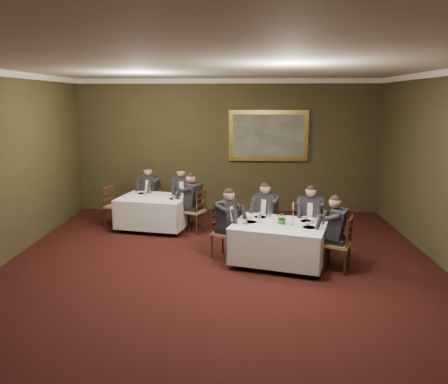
# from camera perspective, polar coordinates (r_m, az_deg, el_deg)

# --- Properties ---
(ground) EXTENTS (10.00, 10.00, 0.00)m
(ground) POSITION_cam_1_polar(r_m,az_deg,el_deg) (7.22, -0.80, -12.37)
(ground) COLOR black
(ground) RESTS_ON ground
(ceiling) EXTENTS (8.00, 10.00, 0.10)m
(ceiling) POSITION_cam_1_polar(r_m,az_deg,el_deg) (6.60, -0.89, 16.51)
(ceiling) COLOR silver
(ceiling) RESTS_ON back_wall
(back_wall) EXTENTS (8.00, 0.10, 3.50)m
(back_wall) POSITION_cam_1_polar(r_m,az_deg,el_deg) (11.64, 0.48, 5.95)
(back_wall) COLOR #37311B
(back_wall) RESTS_ON ground
(crown_molding) EXTENTS (8.00, 10.00, 0.12)m
(crown_molding) POSITION_cam_1_polar(r_m,az_deg,el_deg) (6.59, -0.89, 15.99)
(crown_molding) COLOR white
(crown_molding) RESTS_ON back_wall
(table_main) EXTENTS (1.96, 1.69, 0.67)m
(table_main) POSITION_cam_1_polar(r_m,az_deg,el_deg) (8.11, 7.20, -6.28)
(table_main) COLOR black
(table_main) RESTS_ON ground
(table_second) EXTENTS (1.77, 1.48, 0.67)m
(table_second) POSITION_cam_1_polar(r_m,az_deg,el_deg) (10.31, -9.10, -2.36)
(table_second) COLOR black
(table_second) RESTS_ON ground
(chair_main_backleft) EXTENTS (0.58, 0.57, 1.00)m
(chair_main_backleft) POSITION_cam_1_polar(r_m,az_deg,el_deg) (9.05, 5.50, -5.39)
(chair_main_backleft) COLOR #95704C
(chair_main_backleft) RESTS_ON ground
(diner_main_backleft) EXTENTS (0.57, 0.61, 1.35)m
(diner_main_backleft) POSITION_cam_1_polar(r_m,az_deg,el_deg) (8.97, 5.50, -4.02)
(diner_main_backleft) COLOR black
(diner_main_backleft) RESTS_ON chair_main_backleft
(chair_main_backright) EXTENTS (0.53, 0.52, 1.00)m
(chair_main_backright) POSITION_cam_1_polar(r_m,az_deg,el_deg) (8.90, 11.11, -5.87)
(chair_main_backright) COLOR #95704C
(chair_main_backright) RESTS_ON ground
(diner_main_backright) EXTENTS (0.51, 0.57, 1.35)m
(diner_main_backright) POSITION_cam_1_polar(r_m,az_deg,el_deg) (8.82, 11.16, -4.48)
(diner_main_backright) COLOR black
(diner_main_backright) RESTS_ON chair_main_backright
(chair_main_endleft) EXTENTS (0.58, 0.59, 1.00)m
(chair_main_endleft) POSITION_cam_1_polar(r_m,az_deg,el_deg) (8.42, 0.10, -6.67)
(chair_main_endleft) COLOR #95704C
(chair_main_endleft) RESTS_ON ground
(diner_main_endleft) EXTENTS (0.62, 0.59, 1.35)m
(diner_main_endleft) POSITION_cam_1_polar(r_m,az_deg,el_deg) (8.35, 0.17, -5.20)
(diner_main_endleft) COLOR black
(diner_main_endleft) RESTS_ON chair_main_endleft
(chair_main_endright) EXTENTS (0.56, 0.57, 1.00)m
(chair_main_endright) POSITION_cam_1_polar(r_m,az_deg,el_deg) (8.04, 14.60, -8.00)
(chair_main_endright) COLOR #95704C
(chair_main_endright) RESTS_ON ground
(diner_main_endright) EXTENTS (0.60, 0.56, 1.35)m
(diner_main_endright) POSITION_cam_1_polar(r_m,az_deg,el_deg) (7.97, 14.61, -6.45)
(diner_main_endright) COLOR black
(diner_main_endright) RESTS_ON chair_main_endright
(chair_sec_backleft) EXTENTS (0.56, 0.55, 1.00)m
(chair_sec_backleft) POSITION_cam_1_polar(r_m,az_deg,el_deg) (11.22, -9.49, -2.06)
(chair_sec_backleft) COLOR #95704C
(chair_sec_backleft) RESTS_ON ground
(diner_sec_backleft) EXTENTS (0.55, 0.59, 1.35)m
(diner_sec_backleft) POSITION_cam_1_polar(r_m,az_deg,el_deg) (11.16, -9.56, -0.94)
(diner_sec_backleft) COLOR black
(diner_sec_backleft) RESTS_ON chair_sec_backleft
(chair_sec_backright) EXTENTS (0.46, 0.44, 1.00)m
(chair_sec_backright) POSITION_cam_1_polar(r_m,az_deg,el_deg) (10.93, -5.46, -2.33)
(chair_sec_backright) COLOR #95704C
(chair_sec_backright) RESTS_ON ground
(diner_sec_backright) EXTENTS (0.43, 0.50, 1.35)m
(diner_sec_backright) POSITION_cam_1_polar(r_m,az_deg,el_deg) (10.86, -5.49, -1.18)
(diner_sec_backright) COLOR black
(diner_sec_backright) RESTS_ON chair_sec_backright
(chair_sec_endright) EXTENTS (0.57, 0.58, 1.00)m
(chair_sec_endright) POSITION_cam_1_polar(r_m,az_deg,el_deg) (10.02, -3.84, -3.63)
(chair_sec_endright) COLOR #95704C
(chair_sec_endright) RESTS_ON ground
(diner_sec_endright) EXTENTS (0.61, 0.57, 1.35)m
(diner_sec_endright) POSITION_cam_1_polar(r_m,az_deg,el_deg) (9.97, -3.91, -2.36)
(diner_sec_endright) COLOR black
(diner_sec_endright) RESTS_ON chair_sec_endright
(chair_sec_endleft) EXTENTS (0.54, 0.55, 1.00)m
(chair_sec_endleft) POSITION_cam_1_polar(r_m,az_deg,el_deg) (10.76, -13.95, -2.87)
(chair_sec_endleft) COLOR #95704C
(chair_sec_endleft) RESTS_ON ground
(centerpiece) EXTENTS (0.24, 0.21, 0.26)m
(centerpiece) POSITION_cam_1_polar(r_m,az_deg,el_deg) (7.99, 7.65, -3.24)
(centerpiece) COLOR #2D5926
(centerpiece) RESTS_ON table_main
(candlestick) EXTENTS (0.06, 0.06, 0.43)m
(candlestick) POSITION_cam_1_polar(r_m,az_deg,el_deg) (7.94, 8.99, -3.18)
(candlestick) COLOR #AF7935
(candlestick) RESTS_ON table_main
(place_setting_table_main) EXTENTS (0.33, 0.31, 0.14)m
(place_setting_table_main) POSITION_cam_1_polar(r_m,az_deg,el_deg) (8.46, 5.11, -3.01)
(place_setting_table_main) COLOR white
(place_setting_table_main) RESTS_ON table_main
(place_setting_table_second) EXTENTS (0.33, 0.31, 0.14)m
(place_setting_table_second) POSITION_cam_1_polar(r_m,az_deg,el_deg) (10.70, -10.27, 0.03)
(place_setting_table_second) COLOR white
(place_setting_table_second) RESTS_ON table_second
(painting) EXTENTS (2.07, 0.09, 1.32)m
(painting) POSITION_cam_1_polar(r_m,az_deg,el_deg) (11.57, 5.80, 7.32)
(painting) COLOR gold
(painting) RESTS_ON back_wall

